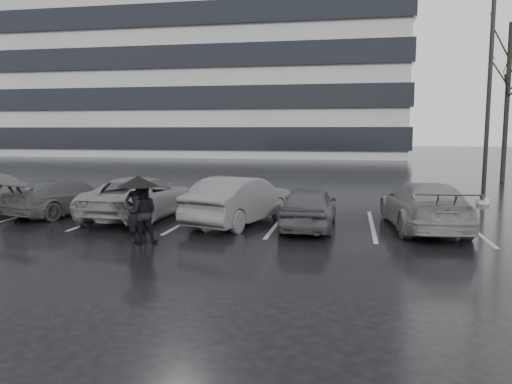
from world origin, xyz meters
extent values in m
plane|color=black|center=(0.00, 0.00, 0.00)|extent=(160.00, 160.00, 0.00)
cube|color=#99999B|center=(-22.00, 48.00, 14.00)|extent=(60.00, 25.00, 28.00)
cube|color=black|center=(-22.00, 48.00, 2.00)|extent=(60.60, 25.60, 2.20)
cube|color=black|center=(-22.00, 48.00, 6.00)|extent=(60.60, 25.60, 2.20)
cube|color=black|center=(-22.00, 48.00, 10.00)|extent=(60.60, 25.60, 2.20)
cube|color=black|center=(-22.00, 48.00, 14.00)|extent=(60.60, 25.60, 2.20)
cube|color=black|center=(-22.00, 48.00, 18.00)|extent=(60.60, 25.60, 2.20)
imported|color=black|center=(1.59, 1.67, 0.62)|extent=(1.50, 3.64, 1.24)
imported|color=#313134|center=(-0.50, 2.01, 0.71)|extent=(2.72, 4.58, 1.42)
imported|color=#4F4F52|center=(-3.81, 2.35, 0.67)|extent=(2.50, 4.92, 1.33)
imported|color=black|center=(-6.57, 2.61, 0.61)|extent=(2.90, 4.51, 1.21)
imported|color=#4F4F52|center=(4.81, 2.15, 0.68)|extent=(2.35, 4.83, 1.35)
imported|color=black|center=(-2.45, -0.95, 0.82)|extent=(0.72, 0.68, 1.65)
imported|color=black|center=(-2.31, -0.96, 0.76)|extent=(0.88, 0.77, 1.51)
cylinder|color=black|center=(-2.39, -1.00, 0.73)|extent=(0.02, 0.02, 1.46)
cone|color=black|center=(-2.39, -1.00, 1.55)|extent=(1.01, 1.01, 0.26)
sphere|color=black|center=(-2.39, -1.00, 1.68)|extent=(0.05, 0.05, 0.05)
cylinder|color=#99999B|center=(7.75, 7.76, 0.10)|extent=(0.50, 0.50, 0.20)
cylinder|color=black|center=(7.75, 7.76, 4.50)|extent=(0.16, 0.16, 9.00)
cube|color=#949396|center=(-7.80, 2.50, 0.00)|extent=(0.12, 5.00, 0.00)
cube|color=#949396|center=(-5.00, 2.50, 0.00)|extent=(0.12, 5.00, 0.00)
cube|color=#949396|center=(-2.20, 2.50, 0.00)|extent=(0.12, 5.00, 0.00)
cube|color=#949396|center=(0.60, 2.50, 0.00)|extent=(0.12, 5.00, 0.00)
cube|color=#949396|center=(3.40, 2.50, 0.00)|extent=(0.12, 5.00, 0.00)
cube|color=#949396|center=(6.20, 2.50, 0.00)|extent=(0.12, 5.00, 0.00)
cylinder|color=black|center=(11.00, 17.00, 4.25)|extent=(0.26, 0.26, 8.50)
camera|label=1|loc=(2.72, -12.42, 2.79)|focal=35.00mm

